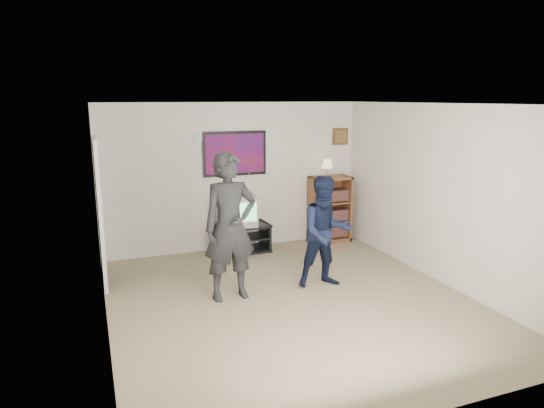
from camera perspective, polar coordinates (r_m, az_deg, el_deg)
room_shell at (r=6.29m, az=1.21°, el=0.27°), size 4.51×5.00×2.51m
media_stand at (r=8.26m, az=-3.69°, el=-4.03°), size 0.97×0.57×0.47m
crt_television at (r=8.12m, az=-4.05°, el=-0.73°), size 0.67×0.59×0.51m
bookshelf at (r=8.85m, az=6.81°, el=-0.60°), size 0.72×0.41×1.18m
table_lamp at (r=8.72m, az=6.50°, el=4.21°), size 0.20×0.20×0.31m
person_tall at (r=6.21m, az=-4.96°, el=-2.71°), size 0.73×0.51×1.91m
person_short at (r=6.68m, az=6.34°, el=-3.32°), size 0.81×0.66×1.54m
controller_left at (r=6.36m, az=-5.01°, el=-0.77°), size 0.06×0.13×0.04m
controller_right at (r=6.83m, az=5.41°, el=-0.96°), size 0.03×0.11×0.03m
poster at (r=8.21m, az=-4.39°, el=5.93°), size 1.10×0.03×0.75m
air_vent at (r=8.05m, az=-8.23°, el=7.85°), size 0.28×0.02×0.14m
small_picture at (r=8.97m, az=8.04°, el=7.87°), size 0.30×0.03×0.30m
doorway at (r=7.13m, az=-19.71°, el=-1.08°), size 0.03×0.85×2.00m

